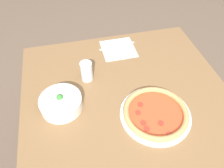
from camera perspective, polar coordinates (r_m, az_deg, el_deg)
dining_table at (r=1.11m, az=5.50°, el=-10.42°), size 1.25×1.05×0.73m
pizza at (r=1.03m, az=11.28°, el=-7.45°), size 0.33×0.33×0.04m
bowl at (r=1.05m, az=-13.21°, el=-4.67°), size 0.20×0.20×0.08m
napkin at (r=1.36m, az=1.67°, el=9.15°), size 0.20×0.20×0.00m
fork at (r=1.34m, az=2.08°, el=8.53°), size 0.03×0.19×0.00m
knife at (r=1.38m, az=1.81°, el=9.98°), size 0.04×0.23×0.01m
glass at (r=1.15m, az=-6.66°, el=3.32°), size 0.06×0.06×0.11m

